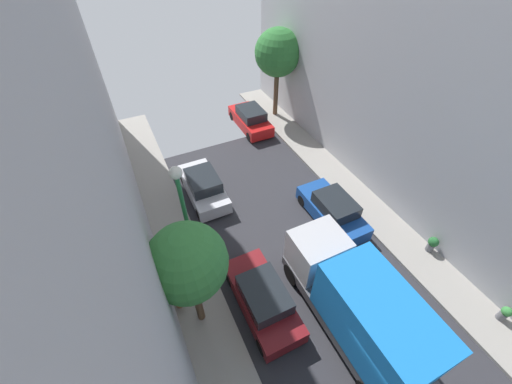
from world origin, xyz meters
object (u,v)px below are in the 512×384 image
object	(u,v)px
parked_car_left_4	(203,186)
delivery_truck	(358,305)
street_tree_1	(278,53)
street_tree_2	(187,263)
parked_car_right_2	(251,119)
potted_plant_2	(178,298)
parked_car_right_1	(333,210)
potted_plant_0	(505,313)
potted_plant_1	(432,244)
lamp_post	(185,214)
parked_car_left_3	(263,298)

from	to	relation	value
parked_car_left_4	delivery_truck	distance (m)	10.00
street_tree_1	street_tree_2	xyz separation A→B (m)	(-10.27, -12.89, -0.72)
parked_car_left_4	street_tree_2	world-z (taller)	street_tree_2
parked_car_right_2	potted_plant_2	xyz separation A→B (m)	(-8.45, -11.22, -0.05)
parked_car_right_1	potted_plant_0	world-z (taller)	parked_car_right_1
parked_car_left_4	potted_plant_2	size ratio (longest dim) A/B	4.63
parked_car_right_2	delivery_truck	world-z (taller)	delivery_truck
parked_car_left_4	parked_car_right_1	distance (m)	7.10
street_tree_1	potted_plant_1	size ratio (longest dim) A/B	7.30
potted_plant_1	lamp_post	size ratio (longest dim) A/B	0.14
parked_car_right_1	potted_plant_0	bearing A→B (deg)	-68.30
parked_car_right_1	parked_car_right_2	bearing A→B (deg)	90.00
parked_car_right_2	lamp_post	size ratio (longest dim) A/B	0.68
street_tree_1	potted_plant_2	distance (m)	16.70
potted_plant_0	parked_car_right_1	bearing A→B (deg)	111.70
parked_car_left_3	lamp_post	distance (m)	4.66
parked_car_left_4	delivery_truck	world-z (taller)	delivery_truck
parked_car_left_3	potted_plant_2	bearing A→B (deg)	153.48
delivery_truck	street_tree_2	xyz separation A→B (m)	(-5.12, 2.84, 2.20)
parked_car_right_1	potted_plant_2	world-z (taller)	parked_car_right_1
parked_car_left_3	potted_plant_1	distance (m)	8.46
parked_car_right_2	lamp_post	world-z (taller)	lamp_post
potted_plant_2	potted_plant_1	bearing A→B (deg)	-12.26
street_tree_1	parked_car_left_3	bearing A→B (deg)	-120.14
parked_car_right_1	potted_plant_2	bearing A→B (deg)	-171.73
parked_car_right_2	street_tree_1	size ratio (longest dim) A/B	0.68
delivery_truck	potted_plant_1	distance (m)	5.95
delivery_truck	potted_plant_0	bearing A→B (deg)	-23.07
street_tree_1	potted_plant_1	distance (m)	15.05
parked_car_left_3	parked_car_left_4	world-z (taller)	same
potted_plant_0	street_tree_2	bearing A→B (deg)	154.04
parked_car_right_2	parked_car_left_4	bearing A→B (deg)	-135.12
street_tree_2	parked_car_right_2	bearing A→B (deg)	57.14
parked_car_right_2	street_tree_1	world-z (taller)	street_tree_1
street_tree_1	street_tree_2	bearing A→B (deg)	-128.56
potted_plant_0	lamp_post	xyz separation A→B (m)	(-10.23, 7.15, 3.58)
delivery_truck	lamp_post	size ratio (longest dim) A/B	1.07
delivery_truck	parked_car_right_1	bearing A→B (deg)	61.43
parked_car_right_1	street_tree_2	xyz separation A→B (m)	(-7.82, -2.12, 3.27)
parked_car_left_3	street_tree_1	xyz separation A→B (m)	(7.85, 13.52, 3.98)
potted_plant_2	potted_plant_0	bearing A→B (deg)	-28.29
delivery_truck	potted_plant_0	size ratio (longest dim) A/B	8.88
parked_car_right_2	delivery_truck	bearing A→B (deg)	-100.24
parked_car_left_4	parked_car_right_2	distance (m)	7.62
parked_car_right_1	potted_plant_1	size ratio (longest dim) A/B	4.97
potted_plant_0	potted_plant_1	xyz separation A→B (m)	(0.07, 3.64, 0.08)
lamp_post	potted_plant_2	bearing A→B (deg)	-138.51
parked_car_right_1	street_tree_2	distance (m)	8.74
parked_car_left_3	street_tree_1	distance (m)	16.13
parked_car_right_1	delivery_truck	size ratio (longest dim) A/B	0.64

